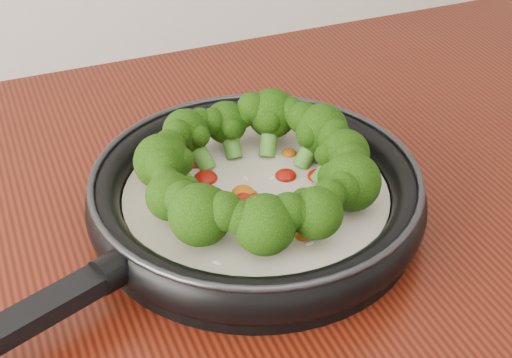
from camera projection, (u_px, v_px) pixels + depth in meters
name	position (u px, v px, depth m)	size (l,w,h in m)	color
skillet	(255.00, 191.00, 0.74)	(0.55, 0.43, 0.10)	black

